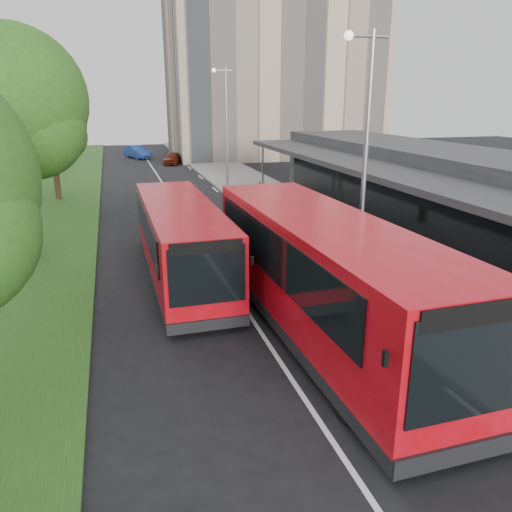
% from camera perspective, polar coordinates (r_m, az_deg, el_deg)
% --- Properties ---
extents(ground, '(120.00, 120.00, 0.00)m').
position_cam_1_polar(ground, '(14.40, -0.01, -7.90)').
color(ground, black).
rests_on(ground, ground).
extents(pavement, '(5.00, 80.00, 0.15)m').
position_cam_1_polar(pavement, '(34.43, 0.44, 7.37)').
color(pavement, slate).
rests_on(pavement, ground).
extents(grass_verge, '(5.00, 80.00, 0.10)m').
position_cam_1_polar(grass_verge, '(33.25, -21.71, 5.71)').
color(grass_verge, '#1D4817').
rests_on(grass_verge, ground).
extents(lane_centre_line, '(0.12, 70.00, 0.01)m').
position_cam_1_polar(lane_centre_line, '(28.41, -8.39, 4.83)').
color(lane_centre_line, silver).
rests_on(lane_centre_line, ground).
extents(kerb_dashes, '(0.12, 56.00, 0.01)m').
position_cam_1_polar(kerb_dashes, '(32.83, -3.62, 6.70)').
color(kerb_dashes, silver).
rests_on(kerb_dashes, ground).
extents(office_block, '(22.00, 12.00, 18.00)m').
position_cam_1_polar(office_block, '(57.33, 2.02, 20.41)').
color(office_block, tan).
rests_on(office_block, ground).
extents(station_building, '(7.70, 26.00, 4.00)m').
position_cam_1_polar(station_building, '(25.41, 19.06, 7.23)').
color(station_building, '#2B2B2D').
rests_on(station_building, ground).
extents(tree_mid, '(5.55, 5.55, 8.92)m').
position_cam_1_polar(tree_mid, '(21.82, -25.95, 14.76)').
color(tree_mid, '#311C13').
rests_on(tree_mid, ground).
extents(tree_far, '(4.34, 4.34, 6.90)m').
position_cam_1_polar(tree_far, '(33.77, -22.44, 13.37)').
color(tree_far, '#311C13').
rests_on(tree_far, ground).
extents(lamp_post_near, '(1.44, 0.28, 8.00)m').
position_cam_1_polar(lamp_post_near, '(16.48, 12.20, 12.06)').
color(lamp_post_near, gray).
rests_on(lamp_post_near, pavement).
extents(lamp_post_far, '(1.44, 0.28, 8.00)m').
position_cam_1_polar(lamp_post_far, '(35.37, -3.53, 15.18)').
color(lamp_post_far, gray).
rests_on(lamp_post_far, pavement).
extents(bus_main, '(3.22, 11.52, 3.24)m').
position_cam_1_polar(bus_main, '(13.42, 7.74, -2.34)').
color(bus_main, red).
rests_on(bus_main, ground).
extents(bus_second, '(2.63, 9.71, 2.73)m').
position_cam_1_polar(bus_second, '(17.72, -8.57, 1.70)').
color(bus_second, red).
rests_on(bus_second, ground).
extents(litter_bin, '(0.57, 0.57, 0.80)m').
position_cam_1_polar(litter_bin, '(24.13, 6.19, 3.96)').
color(litter_bin, '#392917').
rests_on(litter_bin, pavement).
extents(bollard, '(0.17, 0.17, 0.86)m').
position_cam_1_polar(bollard, '(32.85, 0.44, 7.76)').
color(bollard, '#D9D00B').
rests_on(bollard, pavement).
extents(car_near, '(2.37, 3.69, 1.17)m').
position_cam_1_polar(car_near, '(50.34, -9.51, 10.98)').
color(car_near, '#51180B').
rests_on(car_near, ground).
extents(car_far, '(2.86, 4.37, 1.36)m').
position_cam_1_polar(car_far, '(56.05, -13.42, 11.50)').
color(car_far, navy).
rests_on(car_far, ground).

